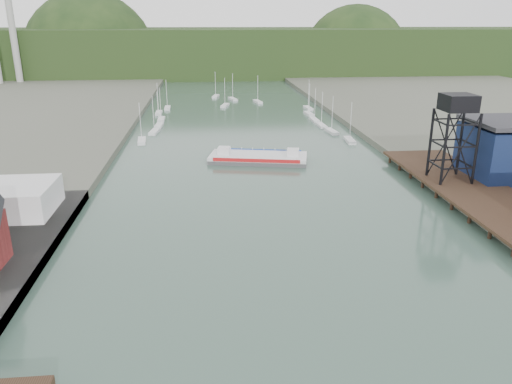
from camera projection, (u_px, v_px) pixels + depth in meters
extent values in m
cube|color=black|center=(496.00, 204.00, 82.42)|extent=(14.00, 70.00, 0.50)
cylinder|color=black|center=(461.00, 211.00, 82.21)|extent=(0.60, 0.60, 2.20)
cylinder|color=black|center=(445.00, 150.00, 89.15)|extent=(0.50, 0.50, 13.00)
cylinder|color=black|center=(477.00, 149.00, 89.72)|extent=(0.50, 0.50, 13.00)
cylinder|color=black|center=(430.00, 143.00, 94.80)|extent=(0.50, 0.50, 13.00)
cylinder|color=black|center=(460.00, 142.00, 95.36)|extent=(0.50, 0.50, 13.00)
cube|color=black|center=(458.00, 103.00, 89.65)|extent=(5.50, 5.50, 3.00)
cube|color=silver|center=(142.00, 141.00, 132.25)|extent=(2.67, 7.65, 0.90)
cube|color=silver|center=(154.00, 132.00, 143.19)|extent=(2.81, 7.67, 0.90)
cube|color=silver|center=(159.00, 126.00, 151.59)|extent=(2.35, 7.59, 0.90)
cube|color=silver|center=(161.00, 119.00, 160.91)|extent=(2.01, 7.50, 0.90)
cube|color=silver|center=(159.00, 113.00, 172.26)|extent=(2.00, 7.50, 0.90)
cube|color=silver|center=(167.00, 108.00, 181.73)|extent=(2.16, 7.54, 0.90)
cube|color=silver|center=(350.00, 140.00, 132.86)|extent=(2.53, 7.62, 0.90)
cube|color=silver|center=(331.00, 132.00, 143.46)|extent=(2.76, 7.67, 0.90)
cube|color=silver|center=(321.00, 126.00, 151.63)|extent=(2.22, 7.56, 0.90)
cube|color=silver|center=(314.00, 120.00, 160.07)|extent=(2.18, 7.54, 0.90)
cube|color=silver|center=(309.00, 114.00, 170.54)|extent=(2.46, 7.61, 0.90)
cube|color=silver|center=(308.00, 108.00, 181.66)|extent=(2.48, 7.61, 0.90)
cube|color=silver|center=(225.00, 106.00, 187.32)|extent=(3.78, 7.76, 0.90)
cube|color=silver|center=(258.00, 102.00, 196.09)|extent=(3.31, 7.74, 0.90)
cube|color=silver|center=(233.00, 99.00, 202.73)|extent=(3.76, 7.76, 0.90)
cube|color=silver|center=(216.00, 96.00, 209.62)|extent=(3.40, 7.74, 0.90)
cylinder|color=#A0A19B|center=(11.00, 22.00, 238.91)|extent=(3.20, 3.20, 60.00)
cube|color=black|center=(221.00, 51.00, 315.52)|extent=(500.00, 120.00, 28.00)
sphere|color=black|center=(92.00, 59.00, 309.30)|extent=(80.00, 80.00, 80.00)
sphere|color=black|center=(354.00, 59.00, 335.35)|extent=(70.00, 70.00, 70.00)
cube|color=#47484A|center=(258.00, 160.00, 114.25)|extent=(23.35, 13.17, 0.88)
cube|color=silver|center=(258.00, 156.00, 113.99)|extent=(23.35, 13.17, 0.70)
cube|color=red|center=(256.00, 161.00, 109.75)|extent=(18.97, 4.14, 0.79)
cube|color=navy|center=(260.00, 151.00, 118.11)|extent=(18.97, 4.14, 0.79)
cube|color=silver|center=(224.00, 151.00, 114.46)|extent=(3.13, 3.13, 1.76)
cube|color=silver|center=(293.00, 153.00, 112.83)|extent=(3.13, 3.13, 1.76)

